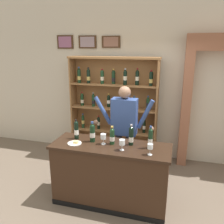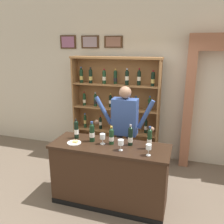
{
  "view_description": "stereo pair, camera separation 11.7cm",
  "coord_description": "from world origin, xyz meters",
  "px_view_note": "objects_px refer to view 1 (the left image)",
  "views": [
    {
      "loc": [
        0.9,
        -3.09,
        2.39
      ],
      "look_at": [
        -0.07,
        0.35,
        1.37
      ],
      "focal_mm": 37.79,
      "sensor_mm": 36.0,
      "label": 1
    },
    {
      "loc": [
        1.02,
        -3.05,
        2.39
      ],
      "look_at": [
        -0.07,
        0.35,
        1.37
      ],
      "focal_mm": 37.79,
      "sensor_mm": 36.0,
      "label": 2
    }
  ],
  "objects_px": {
    "wine_glass_center": "(150,147)",
    "wine_shelf": "(114,106)",
    "tasting_counter": "(111,174)",
    "tasting_bottle_rosso": "(131,136)",
    "shopkeeper": "(124,124)",
    "wine_glass_right": "(122,143)",
    "tasting_bottle_riserva": "(76,130)",
    "wine_glass_spare": "(103,137)",
    "tasting_bottle_super_tuscan": "(112,136)",
    "tasting_bottle_bianco": "(150,138)",
    "cheese_plate": "(75,143)",
    "tasting_bottle_grappa": "(92,132)"
  },
  "relations": [
    {
      "from": "tasting_counter",
      "to": "shopkeeper",
      "type": "bearing_deg",
      "value": 85.04
    },
    {
      "from": "tasting_bottle_grappa",
      "to": "tasting_bottle_bianco",
      "type": "distance_m",
      "value": 0.88
    },
    {
      "from": "tasting_bottle_grappa",
      "to": "tasting_bottle_rosso",
      "type": "distance_m",
      "value": 0.59
    },
    {
      "from": "tasting_counter",
      "to": "cheese_plate",
      "type": "bearing_deg",
      "value": -170.17
    },
    {
      "from": "shopkeeper",
      "to": "tasting_bottle_bianco",
      "type": "relative_size",
      "value": 5.19
    },
    {
      "from": "shopkeeper",
      "to": "tasting_bottle_rosso",
      "type": "relative_size",
      "value": 5.47
    },
    {
      "from": "tasting_bottle_riserva",
      "to": "wine_glass_center",
      "type": "height_order",
      "value": "tasting_bottle_riserva"
    },
    {
      "from": "wine_shelf",
      "to": "tasting_bottle_super_tuscan",
      "type": "bearing_deg",
      "value": -75.67
    },
    {
      "from": "tasting_bottle_riserva",
      "to": "wine_glass_spare",
      "type": "height_order",
      "value": "tasting_bottle_riserva"
    },
    {
      "from": "tasting_bottle_grappa",
      "to": "cheese_plate",
      "type": "xyz_separation_m",
      "value": [
        -0.23,
        -0.15,
        -0.14
      ]
    },
    {
      "from": "wine_shelf",
      "to": "tasting_bottle_bianco",
      "type": "height_order",
      "value": "wine_shelf"
    },
    {
      "from": "wine_glass_spare",
      "to": "wine_glass_right",
      "type": "distance_m",
      "value": 0.34
    },
    {
      "from": "tasting_bottle_rosso",
      "to": "wine_shelf",
      "type": "bearing_deg",
      "value": 114.58
    },
    {
      "from": "wine_shelf",
      "to": "wine_glass_center",
      "type": "height_order",
      "value": "wine_shelf"
    },
    {
      "from": "tasting_bottle_grappa",
      "to": "tasting_bottle_bianco",
      "type": "xyz_separation_m",
      "value": [
        0.88,
        -0.0,
        0.0
      ]
    },
    {
      "from": "shopkeeper",
      "to": "wine_glass_right",
      "type": "xyz_separation_m",
      "value": [
        0.15,
        -0.77,
        -0.01
      ]
    },
    {
      "from": "tasting_bottle_rosso",
      "to": "wine_glass_center",
      "type": "distance_m",
      "value": 0.4
    },
    {
      "from": "wine_shelf",
      "to": "cheese_plate",
      "type": "height_order",
      "value": "wine_shelf"
    },
    {
      "from": "shopkeeper",
      "to": "tasting_bottle_grappa",
      "type": "bearing_deg",
      "value": -121.39
    },
    {
      "from": "wine_glass_spare",
      "to": "tasting_bottle_riserva",
      "type": "bearing_deg",
      "value": 168.95
    },
    {
      "from": "tasting_counter",
      "to": "shopkeeper",
      "type": "xyz_separation_m",
      "value": [
        0.06,
        0.65,
        0.6
      ]
    },
    {
      "from": "tasting_bottle_rosso",
      "to": "wine_glass_center",
      "type": "relative_size",
      "value": 2.01
    },
    {
      "from": "tasting_counter",
      "to": "cheese_plate",
      "type": "relative_size",
      "value": 8.44
    },
    {
      "from": "tasting_counter",
      "to": "tasting_bottle_riserva",
      "type": "bearing_deg",
      "value": 170.18
    },
    {
      "from": "tasting_counter",
      "to": "wine_glass_center",
      "type": "height_order",
      "value": "wine_glass_center"
    },
    {
      "from": "tasting_counter",
      "to": "tasting_bottle_rosso",
      "type": "distance_m",
      "value": 0.69
    },
    {
      "from": "tasting_bottle_super_tuscan",
      "to": "wine_glass_right",
      "type": "xyz_separation_m",
      "value": [
        0.19,
        -0.17,
        -0.02
      ]
    },
    {
      "from": "shopkeeper",
      "to": "tasting_bottle_grappa",
      "type": "relative_size",
      "value": 5.45
    },
    {
      "from": "tasting_bottle_riserva",
      "to": "wine_glass_spare",
      "type": "distance_m",
      "value": 0.48
    },
    {
      "from": "shopkeeper",
      "to": "tasting_bottle_riserva",
      "type": "xyz_separation_m",
      "value": [
        -0.64,
        -0.55,
        0.03
      ]
    },
    {
      "from": "tasting_bottle_super_tuscan",
      "to": "wine_shelf",
      "type": "bearing_deg",
      "value": 104.33
    },
    {
      "from": "cheese_plate",
      "to": "tasting_bottle_grappa",
      "type": "bearing_deg",
      "value": 33.32
    },
    {
      "from": "tasting_bottle_bianco",
      "to": "wine_glass_right",
      "type": "distance_m",
      "value": 0.41
    },
    {
      "from": "shopkeeper",
      "to": "tasting_bottle_super_tuscan",
      "type": "distance_m",
      "value": 0.6
    },
    {
      "from": "shopkeeper",
      "to": "tasting_bottle_riserva",
      "type": "relative_size",
      "value": 5.52
    },
    {
      "from": "shopkeeper",
      "to": "tasting_bottle_bianco",
      "type": "distance_m",
      "value": 0.79
    },
    {
      "from": "tasting_bottle_bianco",
      "to": "cheese_plate",
      "type": "bearing_deg",
      "value": -172.48
    },
    {
      "from": "tasting_bottle_bianco",
      "to": "wine_shelf",
      "type": "bearing_deg",
      "value": 122.56
    },
    {
      "from": "wine_glass_spare",
      "to": "tasting_bottle_bianco",
      "type": "bearing_deg",
      "value": 3.69
    },
    {
      "from": "tasting_bottle_grappa",
      "to": "cheese_plate",
      "type": "distance_m",
      "value": 0.31
    },
    {
      "from": "tasting_counter",
      "to": "tasting_bottle_bianco",
      "type": "xyz_separation_m",
      "value": [
        0.57,
        0.05,
        0.64
      ]
    },
    {
      "from": "tasting_bottle_rosso",
      "to": "wine_glass_right",
      "type": "bearing_deg",
      "value": -111.41
    },
    {
      "from": "tasting_counter",
      "to": "wine_glass_center",
      "type": "relative_size",
      "value": 11.16
    },
    {
      "from": "wine_shelf",
      "to": "tasting_bottle_super_tuscan",
      "type": "relative_size",
      "value": 7.7
    },
    {
      "from": "tasting_bottle_super_tuscan",
      "to": "wine_glass_spare",
      "type": "xyz_separation_m",
      "value": [
        -0.13,
        -0.04,
        -0.01
      ]
    },
    {
      "from": "shopkeeper",
      "to": "wine_glass_spare",
      "type": "distance_m",
      "value": 0.66
    },
    {
      "from": "tasting_counter",
      "to": "tasting_bottle_rosso",
      "type": "xyz_separation_m",
      "value": [
        0.29,
        0.1,
        0.63
      ]
    },
    {
      "from": "tasting_bottle_grappa",
      "to": "wine_glass_center",
      "type": "xyz_separation_m",
      "value": [
        0.9,
        -0.22,
        -0.03
      ]
    },
    {
      "from": "wine_shelf",
      "to": "tasting_bottle_super_tuscan",
      "type": "height_order",
      "value": "wine_shelf"
    },
    {
      "from": "wine_glass_center",
      "to": "wine_shelf",
      "type": "bearing_deg",
      "value": 119.74
    }
  ]
}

